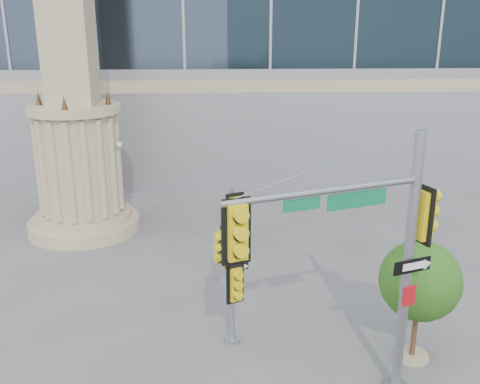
{
  "coord_description": "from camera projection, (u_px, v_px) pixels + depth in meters",
  "views": [
    {
      "loc": [
        -0.7,
        -11.66,
        8.05
      ],
      "look_at": [
        -0.02,
        2.0,
        3.73
      ],
      "focal_mm": 40.0,
      "sensor_mm": 36.0,
      "label": 1
    }
  ],
  "objects": [
    {
      "name": "ground",
      "position": [
        245.0,
        356.0,
        13.56
      ],
      "size": [
        120.0,
        120.0,
        0.0
      ],
      "primitive_type": "plane",
      "color": "#545456",
      "rests_on": "ground"
    },
    {
      "name": "secondary_signal_pole",
      "position": [
        232.0,
        257.0,
        13.31
      ],
      "size": [
        0.8,
        0.58,
        4.25
      ],
      "rotation": [
        0.0,
        0.0,
        0.4
      ],
      "color": "slate",
      "rests_on": "ground"
    },
    {
      "name": "monument",
      "position": [
        73.0,
        94.0,
        20.18
      ],
      "size": [
        4.4,
        4.4,
        16.6
      ],
      "color": "tan",
      "rests_on": "ground"
    },
    {
      "name": "street_tree",
      "position": [
        421.0,
        284.0,
        12.9
      ],
      "size": [
        2.0,
        1.95,
        3.12
      ],
      "color": "tan",
      "rests_on": "ground"
    },
    {
      "name": "main_signal_pole",
      "position": [
        367.0,
        246.0,
        10.81
      ],
      "size": [
        4.52,
        1.9,
        6.05
      ],
      "rotation": [
        0.0,
        0.0,
        0.33
      ],
      "color": "slate",
      "rests_on": "ground"
    }
  ]
}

